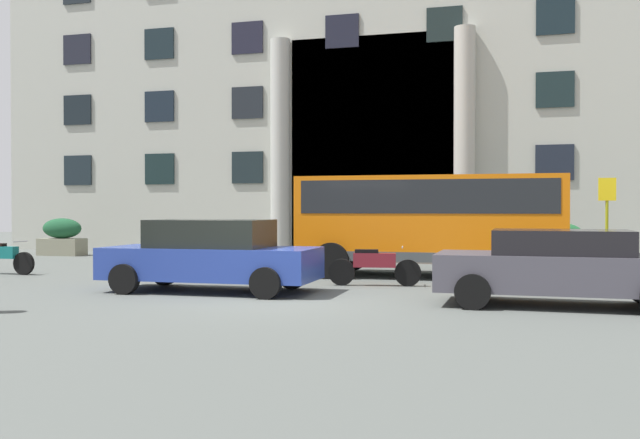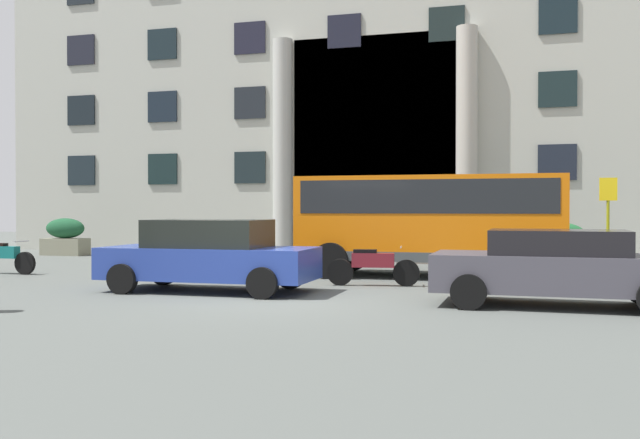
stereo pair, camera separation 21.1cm
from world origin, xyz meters
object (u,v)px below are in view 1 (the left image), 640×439
parked_sedan_second (561,267)px  scooter_by_planter (373,265)px  motorcycle_near_kerb (0,257)px  parked_estate_mid (211,255)px  motorcycle_far_end (246,261)px  hedge_planter_far_west (556,244)px  orange_minibus (430,216)px  hedge_planter_entrance_right (62,237)px  bus_stop_sign (607,215)px  hedge_planter_far_east (421,243)px

parked_sedan_second → scooter_by_planter: bearing=149.1°
motorcycle_near_kerb → scooter_by_planter: bearing=0.3°
parked_estate_mid → motorcycle_near_kerb: 7.35m
parked_estate_mid → motorcycle_far_end: bearing=92.8°
hedge_planter_far_west → motorcycle_far_end: 10.17m
parked_sedan_second → orange_minibus: bearing=121.4°
parked_estate_mid → motorcycle_near_kerb: (-7.03, 2.15, -0.31)m
motorcycle_far_end → parked_sedan_second: bearing=-13.3°
parked_sedan_second → motorcycle_near_kerb: bearing=170.5°
parked_estate_mid → parked_sedan_second: size_ratio=1.03×
hedge_planter_far_west → parked_estate_mid: size_ratio=0.37×
hedge_planter_entrance_right → scooter_by_planter: 14.97m
orange_minibus → hedge_planter_far_west: bearing=54.9°
bus_stop_sign → hedge_planter_entrance_right: bus_stop_sign is taller
orange_minibus → scooter_by_planter: 2.87m
motorcycle_far_end → bus_stop_sign: bearing=32.3°
hedge_planter_far_east → hedge_planter_far_west: bearing=1.2°
hedge_planter_far_east → parked_sedan_second: (3.71, -9.52, 0.09)m
hedge_planter_far_east → orange_minibus: bearing=-79.8°
scooter_by_planter → hedge_planter_far_east: bearing=80.5°
hedge_planter_far_east → parked_sedan_second: 10.22m
parked_estate_mid → motorcycle_far_end: size_ratio=2.15×
bus_stop_sign → parked_estate_mid: (-8.47, -6.24, -0.82)m
motorcycle_far_end → motorcycle_near_kerb: size_ratio=1.05×
bus_stop_sign → hedge_planter_far_east: 6.06m
orange_minibus → parked_estate_mid: bearing=-132.7°
parked_estate_mid → scooter_by_planter: bearing=32.4°
parked_estate_mid → parked_sedan_second: bearing=-4.1°
hedge_planter_far_east → parked_sedan_second: parked_sedan_second is taller
bus_stop_sign → motorcycle_far_end: 9.52m
parked_estate_mid → orange_minibus: bearing=46.9°
hedge_planter_entrance_right → motorcycle_near_kerb: 7.63m
orange_minibus → hedge_planter_far_east: bearing=99.8°
hedge_planter_entrance_right → hedge_planter_far_east: bearing=0.0°
orange_minibus → motorcycle_near_kerb: 11.38m
parked_sedan_second → scooter_by_planter: 4.57m
hedge_planter_far_east → motorcycle_far_end: size_ratio=0.74×
orange_minibus → hedge_planter_entrance_right: 14.95m
bus_stop_sign → parked_sedan_second: bearing=-103.0°
motorcycle_near_kerb → motorcycle_far_end: bearing=2.8°
hedge_planter_far_west → motorcycle_near_kerb: size_ratio=0.84×
parked_sedan_second → motorcycle_near_kerb: 14.20m
hedge_planter_far_west → hedge_planter_entrance_right: bearing=-179.7°
orange_minibus → parked_sedan_second: size_ratio=1.51×
motorcycle_near_kerb → hedge_planter_entrance_right: bearing=115.0°
scooter_by_planter → hedge_planter_far_west: bearing=51.1°
hedge_planter_entrance_right → parked_sedan_second: 19.53m
parked_sedan_second → motorcycle_far_end: bearing=159.6°
parked_sedan_second → hedge_planter_far_east: bearing=112.1°
parked_sedan_second → motorcycle_far_end: size_ratio=2.10×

